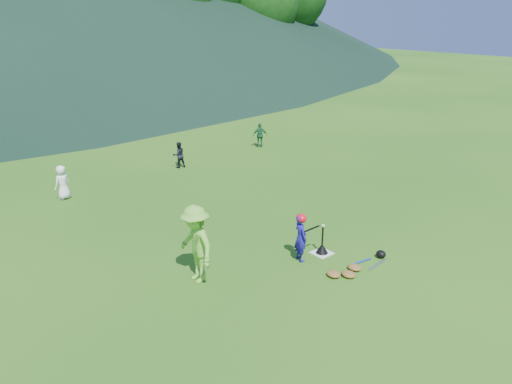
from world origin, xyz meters
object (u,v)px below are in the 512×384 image
Objects in this scene: adult_coach at (196,244)px; fielder_a at (62,182)px; batting_tee at (322,249)px; batter_child at (301,238)px; fielder_b at (179,155)px; home_plate at (322,253)px; equipment_pile at (355,267)px; fielder_c at (260,135)px.

adult_coach is 1.61× the size of fielder_a.
fielder_a is 8.54m from batting_tee.
batting_tee is at bearing 94.36° from fielder_a.
batter_child reaches higher than fielder_b.
adult_coach reaches higher than home_plate.
adult_coach reaches higher than fielder_b.
fielder_b is (1.12, 8.35, 0.48)m from home_plate.
equipment_pile is at bearing 91.63° from fielder_a.
adult_coach reaches higher than batting_tee.
fielder_a is 8.87m from fielder_c.
equipment_pile is (-5.43, -9.72, -0.46)m from fielder_c.
batter_child is at bearing 90.27° from fielder_c.
fielder_c is 10.22m from batting_tee.
batting_tee is at bearing 90.69° from fielder_b.
fielder_a is 4.58m from fielder_b.
adult_coach is 1.66× the size of fielder_c.
adult_coach is at bearing 163.80° from home_plate.
batter_child reaches higher than fielder_a.
fielder_c is at bearing 137.11° from adult_coach.
batting_tee is (3.04, -0.88, -0.74)m from adult_coach.
home_plate is at bearing 93.57° from fielder_c.
home_plate is at bearing 90.69° from fielder_b.
home_plate is 0.26× the size of adult_coach.
fielder_c is (8.44, 7.78, -0.35)m from adult_coach.
home_plate is 0.66× the size of batting_tee.
equipment_pile reaches higher than home_plate.
fielder_b is 0.94× the size of fielder_c.
fielder_a reaches higher than equipment_pile.
equipment_pile is (-0.03, -1.06, 0.06)m from home_plate.
fielder_b is at bearing 39.73° from fielder_c.
adult_coach reaches higher than fielder_c.
batting_tee is at bearing 0.00° from home_plate.
adult_coach is at bearing 89.71° from batter_child.
batter_child is 1.41m from equipment_pile.
fielder_a is at bearing 37.52° from batter_child.
home_plate is at bearing -81.95° from batter_child.
home_plate is 0.46× the size of fielder_b.
fielder_a is at bearing 15.02° from fielder_b.
adult_coach is at bearing 69.19° from fielder_b.
batter_child is 10.47m from fielder_c.
adult_coach is 6.95m from fielder_a.
batter_child is 2.54m from adult_coach.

